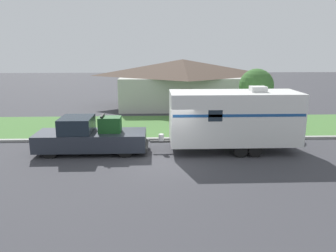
% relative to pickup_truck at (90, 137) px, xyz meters
% --- Properties ---
extents(ground_plane, '(120.00, 120.00, 0.00)m').
position_rel_pickup_truck_xyz_m(ground_plane, '(4.08, -1.53, -0.85)').
color(ground_plane, '#38383D').
extents(curb_strip, '(80.00, 0.30, 0.14)m').
position_rel_pickup_truck_xyz_m(curb_strip, '(4.08, 2.22, -0.78)').
color(curb_strip, '#999993').
rests_on(curb_strip, ground_plane).
extents(lawn_strip, '(80.00, 7.00, 0.03)m').
position_rel_pickup_truck_xyz_m(lawn_strip, '(4.08, 5.87, -0.83)').
color(lawn_strip, '#477538').
rests_on(lawn_strip, ground_plane).
extents(house_across_street, '(12.32, 8.30, 4.39)m').
position_rel_pickup_truck_xyz_m(house_across_street, '(6.04, 14.30, 1.43)').
color(house_across_street, '#B2B2A8').
rests_on(house_across_street, ground_plane).
extents(pickup_truck, '(5.83, 2.07, 2.03)m').
position_rel_pickup_truck_xyz_m(pickup_truck, '(0.00, 0.00, 0.00)').
color(pickup_truck, black).
rests_on(pickup_truck, ground_plane).
extents(travel_trailer, '(7.78, 2.49, 3.47)m').
position_rel_pickup_truck_xyz_m(travel_trailer, '(7.59, -0.00, 0.99)').
color(travel_trailer, black).
rests_on(travel_trailer, ground_plane).
extents(mailbox, '(0.48, 0.20, 1.28)m').
position_rel_pickup_truck_xyz_m(mailbox, '(5.23, 3.05, 0.13)').
color(mailbox, brown).
rests_on(mailbox, ground_plane).
extents(tree_in_yard, '(2.29, 2.29, 4.09)m').
position_rel_pickup_truck_xyz_m(tree_in_yard, '(10.21, 4.89, 2.08)').
color(tree_in_yard, brown).
rests_on(tree_in_yard, ground_plane).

